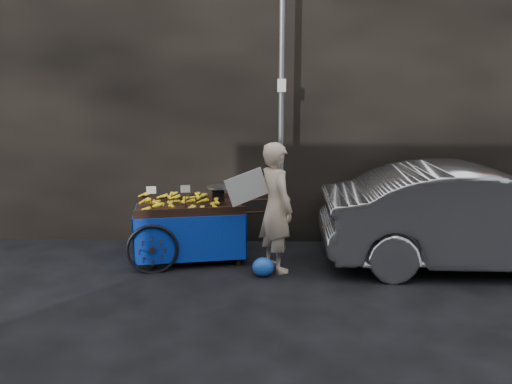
{
  "coord_description": "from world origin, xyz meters",
  "views": [
    {
      "loc": [
        0.14,
        -5.89,
        2.41
      ],
      "look_at": [
        -0.04,
        0.5,
        1.03
      ],
      "focal_mm": 35.0,
      "sensor_mm": 36.0,
      "label": 1
    }
  ],
  "objects_px": {
    "plastic_bag": "(263,267)",
    "vendor": "(276,207)",
    "banana_cart": "(186,212)",
    "parked_car": "(479,217)"
  },
  "relations": [
    {
      "from": "banana_cart",
      "to": "parked_car",
      "type": "height_order",
      "value": "parked_car"
    },
    {
      "from": "banana_cart",
      "to": "vendor",
      "type": "xyz_separation_m",
      "value": [
        1.24,
        -0.39,
        0.17
      ]
    },
    {
      "from": "banana_cart",
      "to": "parked_car",
      "type": "bearing_deg",
      "value": -13.64
    },
    {
      "from": "banana_cart",
      "to": "vendor",
      "type": "distance_m",
      "value": 1.31
    },
    {
      "from": "banana_cart",
      "to": "plastic_bag",
      "type": "relative_size",
      "value": 7.8
    },
    {
      "from": "plastic_bag",
      "to": "parked_car",
      "type": "bearing_deg",
      "value": 8.88
    },
    {
      "from": "plastic_bag",
      "to": "vendor",
      "type": "bearing_deg",
      "value": 57.9
    },
    {
      "from": "vendor",
      "to": "plastic_bag",
      "type": "xyz_separation_m",
      "value": [
        -0.16,
        -0.25,
        -0.73
      ]
    },
    {
      "from": "vendor",
      "to": "plastic_bag",
      "type": "distance_m",
      "value": 0.79
    },
    {
      "from": "banana_cart",
      "to": "plastic_bag",
      "type": "xyz_separation_m",
      "value": [
        1.09,
        -0.64,
        -0.55
      ]
    }
  ]
}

